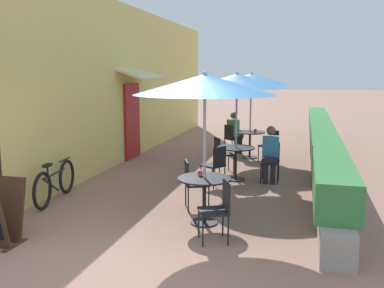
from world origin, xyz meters
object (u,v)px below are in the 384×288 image
(cafe_chair_near_right, at_px, (193,180))
(cafe_chair_mid_right, at_px, (270,158))
(cafe_chair_far_right, at_px, (270,143))
(patio_table_far, at_px, (250,138))
(patio_table_near, at_px, (204,189))
(cafe_chair_near_left, at_px, (219,206))
(patio_umbrella_near, at_px, (205,85))
(cafe_chair_mid_left, at_px, (216,163))
(patio_umbrella_mid, at_px, (237,81))
(bicycle_leaning, at_px, (55,182))
(patio_table_mid, at_px, (236,155))
(patio_umbrella_far, at_px, (251,79))
(seated_patron_far_left, at_px, (234,131))
(cafe_chair_far_left, at_px, (231,137))
(cafe_chair_mid_back, at_px, (221,152))
(coffee_cup_far, at_px, (255,130))
(seated_patron_mid_right, at_px, (270,152))
(coffee_cup_near, at_px, (200,173))

(cafe_chair_near_right, relative_size, cafe_chair_mid_right, 1.00)
(cafe_chair_far_right, bearing_deg, patio_table_far, 5.72)
(patio_table_near, distance_m, cafe_chair_near_left, 0.77)
(patio_umbrella_near, relative_size, cafe_chair_near_left, 2.78)
(cafe_chair_mid_left, bearing_deg, patio_umbrella_mid, 5.72)
(patio_umbrella_mid, relative_size, bicycle_leaning, 1.39)
(patio_umbrella_mid, relative_size, cafe_chair_mid_right, 2.78)
(patio_table_mid, xyz_separation_m, bicycle_leaning, (-3.02, -2.46, -0.21))
(cafe_chair_near_left, relative_size, cafe_chair_mid_left, 1.00)
(patio_umbrella_far, xyz_separation_m, seated_patron_far_left, (-0.53, 0.55, -1.52))
(patio_umbrella_far, relative_size, cafe_chair_far_left, 2.78)
(seated_patron_far_left, bearing_deg, patio_table_far, -2.65)
(cafe_chair_mid_back, distance_m, patio_umbrella_far, 2.66)
(cafe_chair_near_left, distance_m, seated_patron_far_left, 6.83)
(cafe_chair_mid_back, distance_m, coffee_cup_far, 2.07)
(cafe_chair_far_left, bearing_deg, cafe_chair_near_right, -44.53)
(seated_patron_far_left, bearing_deg, cafe_chair_far_left, -90.00)
(patio_umbrella_mid, bearing_deg, cafe_chair_mid_left, -114.15)
(patio_umbrella_near, xyz_separation_m, patio_umbrella_far, (0.03, 5.55, 0.00))
(cafe_chair_near_left, relative_size, patio_table_mid, 1.03)
(cafe_chair_near_right, bearing_deg, cafe_chair_near_left, 5.72)
(cafe_chair_near_left, relative_size, cafe_chair_mid_back, 1.00)
(patio_table_far, bearing_deg, cafe_chair_mid_right, -73.05)
(patio_umbrella_mid, distance_m, cafe_chair_mid_back, 1.86)
(patio_table_far, xyz_separation_m, seated_patron_far_left, (-0.53, 0.55, 0.12))
(patio_umbrella_mid, bearing_deg, cafe_chair_far_right, 74.47)
(patio_table_near, height_order, patio_umbrella_far, patio_umbrella_far)
(cafe_chair_near_right, bearing_deg, patio_table_near, 5.72)
(patio_umbrella_near, relative_size, cafe_chair_far_right, 2.78)
(patio_umbrella_near, height_order, cafe_chair_mid_right, patio_umbrella_near)
(patio_umbrella_mid, height_order, cafe_chair_far_right, patio_umbrella_mid)
(patio_table_far, height_order, seated_patron_far_left, seated_patron_far_left)
(bicycle_leaning, bearing_deg, patio_umbrella_mid, 31.01)
(patio_umbrella_near, height_order, cafe_chair_near_left, patio_umbrella_near)
(patio_umbrella_near, distance_m, cafe_chair_near_right, 1.86)
(seated_patron_far_left, bearing_deg, cafe_chair_near_right, -45.37)
(seated_patron_mid_right, height_order, seated_patron_far_left, same)
(cafe_chair_mid_back, relative_size, seated_patron_far_left, 0.70)
(cafe_chair_mid_right, relative_size, patio_table_far, 1.03)
(patio_umbrella_near, bearing_deg, coffee_cup_far, 88.17)
(patio_umbrella_mid, bearing_deg, seated_patron_mid_right, -2.52)
(patio_umbrella_mid, bearing_deg, patio_table_near, -90.77)
(seated_patron_mid_right, height_order, cafe_chair_far_left, seated_patron_mid_right)
(patio_umbrella_near, relative_size, seated_patron_mid_right, 1.93)
(patio_table_far, xyz_separation_m, cafe_chair_far_left, (-0.61, 0.47, -0.05))
(patio_table_far, distance_m, cafe_chair_far_left, 0.77)
(seated_patron_far_left, xyz_separation_m, bicycle_leaning, (-2.48, -5.63, -0.33))
(coffee_cup_near, distance_m, cafe_chair_mid_left, 2.15)
(cafe_chair_near_right, height_order, coffee_cup_far, cafe_chair_near_right)
(patio_umbrella_near, height_order, bicycle_leaning, patio_umbrella_near)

